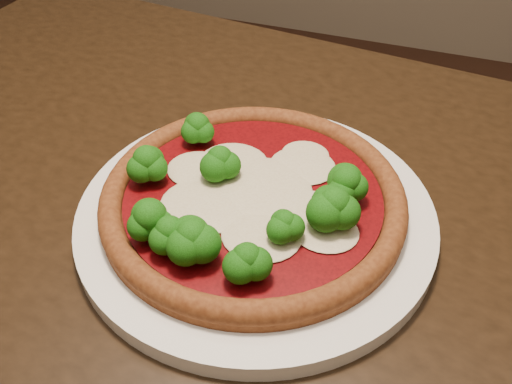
% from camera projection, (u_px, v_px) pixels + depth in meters
% --- Properties ---
extents(dining_table, '(1.23, 0.93, 0.75)m').
position_uv_depth(dining_table, '(229.00, 281.00, 0.64)').
color(dining_table, black).
rests_on(dining_table, floor).
extents(plate, '(0.35, 0.35, 0.02)m').
position_uv_depth(plate, '(256.00, 215.00, 0.56)').
color(plate, white).
rests_on(plate, dining_table).
extents(pizza, '(0.30, 0.30, 0.06)m').
position_uv_depth(pizza, '(249.00, 198.00, 0.55)').
color(pizza, brown).
rests_on(pizza, plate).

